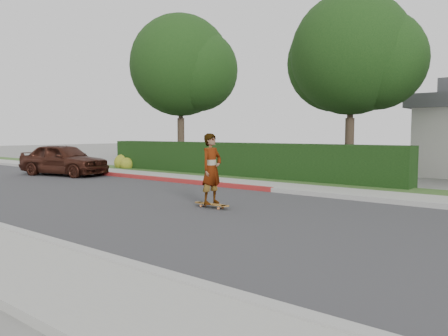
% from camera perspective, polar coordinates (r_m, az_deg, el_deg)
% --- Properties ---
extents(ground, '(120.00, 120.00, 0.00)m').
position_cam_1_polar(ground, '(11.82, -8.68, -4.80)').
color(ground, slate).
rests_on(ground, ground).
extents(road, '(60.00, 8.00, 0.01)m').
position_cam_1_polar(road, '(11.82, -8.68, -4.77)').
color(road, '#2D2D30').
rests_on(road, ground).
extents(curb_near, '(60.00, 0.20, 0.15)m').
position_cam_1_polar(curb_near, '(9.59, -27.25, -6.99)').
color(curb_near, '#9E9E99').
rests_on(curb_near, ground).
extents(curb_far, '(60.00, 0.20, 0.15)m').
position_cam_1_polar(curb_far, '(14.85, 3.10, -2.55)').
color(curb_far, '#9E9E99').
rests_on(curb_far, ground).
extents(curb_red_section, '(12.00, 0.21, 0.15)m').
position_cam_1_polar(curb_red_section, '(18.22, -9.74, -1.28)').
color(curb_red_section, maroon).
rests_on(curb_red_section, ground).
extents(sidewalk_far, '(60.00, 1.60, 0.12)m').
position_cam_1_polar(sidewalk_far, '(15.59, 5.04, -2.28)').
color(sidewalk_far, gray).
rests_on(sidewalk_far, ground).
extents(planting_strip, '(60.00, 1.60, 0.10)m').
position_cam_1_polar(planting_strip, '(16.93, 8.07, -1.80)').
color(planting_strip, '#2D4C1E').
rests_on(planting_strip, ground).
extents(hedge, '(15.00, 1.00, 1.50)m').
position_cam_1_polar(hedge, '(19.05, 1.28, 1.06)').
color(hedge, black).
rests_on(hedge, ground).
extents(flowering_shrub, '(1.40, 1.00, 0.90)m').
position_cam_1_polar(flowering_shrub, '(23.72, -12.94, 0.63)').
color(flowering_shrub, '#2D4C19').
rests_on(flowering_shrub, ground).
extents(tree_left, '(5.99, 5.21, 8.00)m').
position_cam_1_polar(tree_left, '(23.35, -5.41, 12.80)').
color(tree_left, '#33261C').
rests_on(tree_left, ground).
extents(tree_center, '(5.66, 4.84, 7.44)m').
position_cam_1_polar(tree_center, '(18.71, 16.48, 13.58)').
color(tree_center, '#33261C').
rests_on(tree_center, ground).
extents(skateboard, '(1.11, 0.22, 0.10)m').
position_cam_1_polar(skateboard, '(11.20, -1.62, -4.77)').
color(skateboard, orange).
rests_on(skateboard, ground).
extents(skateboarder, '(0.44, 0.66, 1.80)m').
position_cam_1_polar(skateboarder, '(11.08, -1.63, -0.10)').
color(skateboarder, white).
rests_on(skateboarder, skateboard).
extents(car_maroon, '(4.55, 2.64, 1.46)m').
position_cam_1_polar(car_maroon, '(21.03, -20.22, 1.05)').
color(car_maroon, '#3C1C13').
rests_on(car_maroon, ground).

